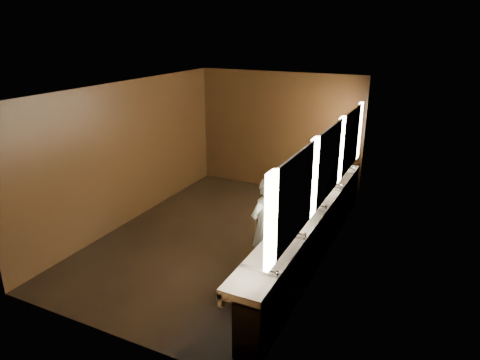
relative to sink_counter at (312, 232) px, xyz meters
The scene contains 10 objects.
floor 1.86m from the sink_counter, behind, with size 6.00×6.00×0.00m, color black.
ceiling 2.92m from the sink_counter, behind, with size 4.00×6.00×0.02m, color #2D2D2B.
wall_back 3.61m from the sink_counter, 120.87° to the left, with size 4.00×0.02×2.80m, color black.
wall_front 3.61m from the sink_counter, 120.87° to the right, with size 4.00×0.02×2.80m, color black.
wall_left 3.90m from the sink_counter, behind, with size 0.02×6.00×2.80m, color black.
wall_right 0.93m from the sink_counter, ahead, with size 0.02×6.00×2.80m, color black.
sink_counter is the anchor object (origin of this frame).
mirror_band 1.27m from the sink_counter, ahead, with size 0.06×5.03×1.15m.
person 0.94m from the sink_counter, 132.15° to the right, with size 0.57×0.38×1.58m, color #89BDCD.
trash_bin 0.32m from the sink_counter, 149.04° to the right, with size 0.40×0.40×0.62m, color black.
Camera 1 is at (3.51, -6.35, 3.75)m, focal length 32.00 mm.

